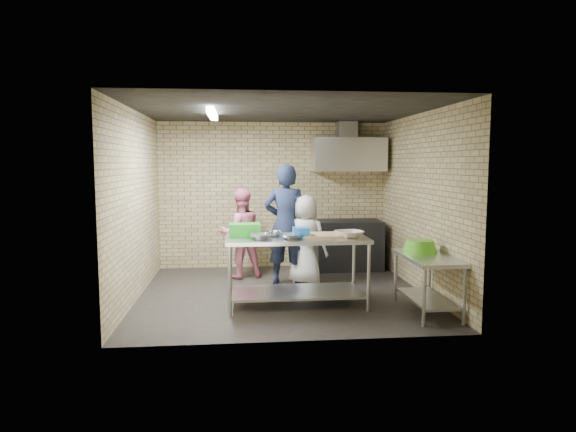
% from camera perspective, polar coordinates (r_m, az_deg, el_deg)
% --- Properties ---
extents(floor, '(4.20, 4.20, 0.00)m').
position_cam_1_polar(floor, '(7.53, -0.61, -8.90)').
color(floor, black).
rests_on(floor, ground).
extents(ceiling, '(4.20, 4.20, 0.00)m').
position_cam_1_polar(ceiling, '(7.32, -0.64, 11.98)').
color(ceiling, black).
rests_on(ceiling, ground).
extents(back_wall, '(4.20, 0.06, 2.70)m').
position_cam_1_polar(back_wall, '(9.29, -1.71, 2.39)').
color(back_wall, tan).
rests_on(back_wall, ground).
extents(front_wall, '(4.20, 0.06, 2.70)m').
position_cam_1_polar(front_wall, '(5.32, 1.27, -0.36)').
color(front_wall, tan).
rests_on(front_wall, ground).
extents(left_wall, '(0.06, 4.00, 2.70)m').
position_cam_1_polar(left_wall, '(7.42, -17.01, 1.20)').
color(left_wall, tan).
rests_on(left_wall, ground).
extents(right_wall, '(0.06, 4.00, 2.70)m').
position_cam_1_polar(right_wall, '(7.77, 14.99, 1.47)').
color(right_wall, tan).
rests_on(right_wall, ground).
extents(prep_table, '(1.90, 0.95, 0.95)m').
position_cam_1_polar(prep_table, '(6.87, 0.96, -6.29)').
color(prep_table, '#AFB2B6').
rests_on(prep_table, floor).
extents(side_counter, '(0.60, 1.20, 0.75)m').
position_cam_1_polar(side_counter, '(6.80, 15.66, -7.52)').
color(side_counter, silver).
rests_on(side_counter, floor).
extents(stove, '(1.20, 0.70, 0.90)m').
position_cam_1_polar(stove, '(9.24, 6.85, -3.29)').
color(stove, black).
rests_on(stove, floor).
extents(range_hood, '(1.30, 0.60, 0.60)m').
position_cam_1_polar(range_hood, '(9.17, 6.92, 6.99)').
color(range_hood, silver).
rests_on(range_hood, back_wall).
extents(hood_duct, '(0.35, 0.30, 0.30)m').
position_cam_1_polar(hood_duct, '(9.33, 6.75, 9.74)').
color(hood_duct, '#A5A8AD').
rests_on(hood_duct, back_wall).
extents(wall_shelf, '(0.80, 0.20, 0.04)m').
position_cam_1_polar(wall_shelf, '(9.42, 8.44, 5.85)').
color(wall_shelf, '#3F2B19').
rests_on(wall_shelf, back_wall).
extents(fluorescent_fixture, '(0.10, 1.25, 0.08)m').
position_cam_1_polar(fluorescent_fixture, '(7.29, -8.65, 11.46)').
color(fluorescent_fixture, white).
rests_on(fluorescent_fixture, ceiling).
extents(green_crate, '(0.42, 0.32, 0.17)m').
position_cam_1_polar(green_crate, '(6.84, -4.98, -1.59)').
color(green_crate, '#1D9E1D').
rests_on(green_crate, prep_table).
extents(blue_tub, '(0.21, 0.21, 0.14)m').
position_cam_1_polar(blue_tub, '(6.68, 1.49, -1.90)').
color(blue_tub, blue).
rests_on(blue_tub, prep_table).
extents(cutting_board, '(0.58, 0.44, 0.03)m').
position_cam_1_polar(cutting_board, '(6.81, 3.91, -2.21)').
color(cutting_board, tan).
rests_on(cutting_board, prep_table).
extents(mixing_bowl_a, '(0.37, 0.37, 0.07)m').
position_cam_1_polar(mixing_bowl_a, '(6.54, -3.19, -2.36)').
color(mixing_bowl_a, '#BBBDC2').
rests_on(mixing_bowl_a, prep_table).
extents(mixing_bowl_b, '(0.28, 0.28, 0.07)m').
position_cam_1_polar(mixing_bowl_b, '(6.80, -1.60, -2.04)').
color(mixing_bowl_b, '#A9ABB0').
rests_on(mixing_bowl_b, prep_table).
extents(mixing_bowl_c, '(0.34, 0.34, 0.07)m').
position_cam_1_polar(mixing_bowl_c, '(6.55, 0.32, -2.36)').
color(mixing_bowl_c, '#ADAFB4').
rests_on(mixing_bowl_c, prep_table).
extents(ceramic_bowl, '(0.45, 0.45, 0.09)m').
position_cam_1_polar(ceramic_bowl, '(6.75, 7.03, -2.07)').
color(ceramic_bowl, beige).
rests_on(ceramic_bowl, prep_table).
extents(green_basin, '(0.46, 0.46, 0.17)m').
position_cam_1_polar(green_basin, '(6.93, 14.87, -3.36)').
color(green_basin, '#59C626').
rests_on(green_basin, side_counter).
extents(bottle_green, '(0.06, 0.06, 0.15)m').
position_cam_1_polar(bottle_green, '(9.46, 9.34, 6.41)').
color(bottle_green, green).
rests_on(bottle_green, wall_shelf).
extents(man_navy, '(0.79, 0.61, 1.93)m').
position_cam_1_polar(man_navy, '(7.99, -0.26, -0.98)').
color(man_navy, black).
rests_on(man_navy, floor).
extents(woman_pink, '(0.87, 0.76, 1.52)m').
position_cam_1_polar(woman_pink, '(8.48, -5.46, -1.99)').
color(woman_pink, pink).
rests_on(woman_pink, floor).
extents(woman_white, '(0.85, 0.77, 1.45)m').
position_cam_1_polar(woman_white, '(7.99, 2.03, -2.72)').
color(woman_white, silver).
rests_on(woman_white, floor).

